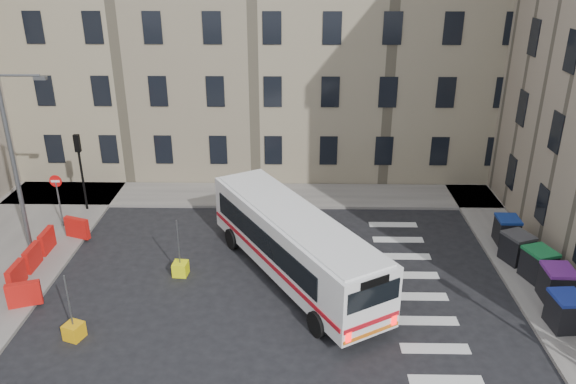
{
  "coord_description": "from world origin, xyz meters",
  "views": [
    {
      "loc": [
        -0.83,
        -20.26,
        12.77
      ],
      "look_at": [
        -1.26,
        2.34,
        3.0
      ],
      "focal_mm": 35.0,
      "sensor_mm": 36.0,
      "label": 1
    }
  ],
  "objects_px": {
    "wheelie_bin_b": "(556,284)",
    "bollard_chevron": "(74,331)",
    "bus": "(293,242)",
    "wheelie_bin_c": "(538,264)",
    "bollard_yellow": "(181,269)",
    "wheelie_bin_e": "(507,230)",
    "wheelie_bin_d": "(517,247)",
    "streetlamp": "(14,164)",
    "wheelie_bin_a": "(565,311)"
  },
  "relations": [
    {
      "from": "streetlamp",
      "to": "wheelie_bin_c",
      "type": "distance_m",
      "value": 22.52
    },
    {
      "from": "wheelie_bin_e",
      "to": "wheelie_bin_a",
      "type": "bearing_deg",
      "value": -88.91
    },
    {
      "from": "wheelie_bin_e",
      "to": "bollard_chevron",
      "type": "bearing_deg",
      "value": -155.95
    },
    {
      "from": "wheelie_bin_d",
      "to": "streetlamp",
      "type": "bearing_deg",
      "value": 156.3
    },
    {
      "from": "wheelie_bin_d",
      "to": "wheelie_bin_e",
      "type": "bearing_deg",
      "value": 62.8
    },
    {
      "from": "wheelie_bin_b",
      "to": "bus",
      "type": "bearing_deg",
      "value": 172.9
    },
    {
      "from": "bus",
      "to": "wheelie_bin_b",
      "type": "height_order",
      "value": "bus"
    },
    {
      "from": "wheelie_bin_c",
      "to": "wheelie_bin_d",
      "type": "bearing_deg",
      "value": 86.58
    },
    {
      "from": "wheelie_bin_c",
      "to": "wheelie_bin_d",
      "type": "distance_m",
      "value": 1.48
    },
    {
      "from": "wheelie_bin_a",
      "to": "wheelie_bin_b",
      "type": "bearing_deg",
      "value": 72.24
    },
    {
      "from": "wheelie_bin_a",
      "to": "wheelie_bin_c",
      "type": "distance_m",
      "value": 3.31
    },
    {
      "from": "wheelie_bin_e",
      "to": "bollard_chevron",
      "type": "distance_m",
      "value": 19.12
    },
    {
      "from": "bollard_chevron",
      "to": "wheelie_bin_d",
      "type": "bearing_deg",
      "value": 17.45
    },
    {
      "from": "streetlamp",
      "to": "bus",
      "type": "height_order",
      "value": "streetlamp"
    },
    {
      "from": "bus",
      "to": "bollard_chevron",
      "type": "bearing_deg",
      "value": 177.94
    },
    {
      "from": "bus",
      "to": "wheelie_bin_c",
      "type": "xyz_separation_m",
      "value": [
        10.15,
        -0.12,
        -0.86
      ]
    },
    {
      "from": "wheelie_bin_e",
      "to": "bollard_yellow",
      "type": "relative_size",
      "value": 2.11
    },
    {
      "from": "wheelie_bin_b",
      "to": "wheelie_bin_e",
      "type": "height_order",
      "value": "wheelie_bin_b"
    },
    {
      "from": "wheelie_bin_c",
      "to": "wheelie_bin_e",
      "type": "xyz_separation_m",
      "value": [
        -0.24,
        3.15,
        -0.04
      ]
    },
    {
      "from": "bus",
      "to": "wheelie_bin_e",
      "type": "xyz_separation_m",
      "value": [
        9.91,
        3.03,
        -0.9
      ]
    },
    {
      "from": "bus",
      "to": "bollard_yellow",
      "type": "height_order",
      "value": "bus"
    },
    {
      "from": "streetlamp",
      "to": "bollard_yellow",
      "type": "distance_m",
      "value": 8.44
    },
    {
      "from": "bus",
      "to": "wheelie_bin_e",
      "type": "relative_size",
      "value": 8.26
    },
    {
      "from": "wheelie_bin_b",
      "to": "wheelie_bin_a",
      "type": "bearing_deg",
      "value": -101.34
    },
    {
      "from": "wheelie_bin_a",
      "to": "wheelie_bin_d",
      "type": "height_order",
      "value": "wheelie_bin_a"
    },
    {
      "from": "bus",
      "to": "wheelie_bin_a",
      "type": "distance_m",
      "value": 10.45
    },
    {
      "from": "wheelie_bin_a",
      "to": "bus",
      "type": "bearing_deg",
      "value": 156.47
    },
    {
      "from": "wheelie_bin_a",
      "to": "bollard_yellow",
      "type": "height_order",
      "value": "wheelie_bin_a"
    },
    {
      "from": "wheelie_bin_b",
      "to": "bollard_yellow",
      "type": "xyz_separation_m",
      "value": [
        -15.06,
        1.75,
        -0.55
      ]
    },
    {
      "from": "wheelie_bin_a",
      "to": "bollard_yellow",
      "type": "xyz_separation_m",
      "value": [
        -14.64,
        3.51,
        -0.52
      ]
    },
    {
      "from": "wheelie_bin_d",
      "to": "bus",
      "type": "bearing_deg",
      "value": 165.32
    },
    {
      "from": "wheelie_bin_d",
      "to": "bollard_chevron",
      "type": "xyz_separation_m",
      "value": [
        -17.54,
        -5.51,
        -0.51
      ]
    },
    {
      "from": "wheelie_bin_d",
      "to": "wheelie_bin_e",
      "type": "height_order",
      "value": "wheelie_bin_d"
    },
    {
      "from": "wheelie_bin_d",
      "to": "wheelie_bin_e",
      "type": "relative_size",
      "value": 1.18
    },
    {
      "from": "bus",
      "to": "wheelie_bin_c",
      "type": "bearing_deg",
      "value": -31.18
    },
    {
      "from": "wheelie_bin_c",
      "to": "bollard_yellow",
      "type": "height_order",
      "value": "wheelie_bin_c"
    },
    {
      "from": "wheelie_bin_a",
      "to": "bollard_yellow",
      "type": "relative_size",
      "value": 2.2
    },
    {
      "from": "wheelie_bin_a",
      "to": "wheelie_bin_d",
      "type": "bearing_deg",
      "value": 86.44
    },
    {
      "from": "bus",
      "to": "wheelie_bin_d",
      "type": "relative_size",
      "value": 7.0
    },
    {
      "from": "wheelie_bin_d",
      "to": "wheelie_bin_c",
      "type": "bearing_deg",
      "value": -97.19
    },
    {
      "from": "wheelie_bin_a",
      "to": "wheelie_bin_c",
      "type": "xyz_separation_m",
      "value": [
        0.32,
        3.29,
        0.01
      ]
    },
    {
      "from": "streetlamp",
      "to": "bollard_yellow",
      "type": "bearing_deg",
      "value": -13.57
    },
    {
      "from": "wheelie_bin_b",
      "to": "bollard_chevron",
      "type": "distance_m",
      "value": 18.22
    },
    {
      "from": "wheelie_bin_c",
      "to": "bollard_chevron",
      "type": "height_order",
      "value": "wheelie_bin_c"
    },
    {
      "from": "wheelie_bin_c",
      "to": "bollard_yellow",
      "type": "xyz_separation_m",
      "value": [
        -14.96,
        0.22,
        -0.52
      ]
    },
    {
      "from": "wheelie_bin_a",
      "to": "wheelie_bin_b",
      "type": "distance_m",
      "value": 1.82
    },
    {
      "from": "wheelie_bin_e",
      "to": "streetlamp",
      "type": "bearing_deg",
      "value": -175.1
    },
    {
      "from": "bollard_yellow",
      "to": "bollard_chevron",
      "type": "bearing_deg",
      "value": -124.54
    },
    {
      "from": "wheelie_bin_e",
      "to": "bollard_yellow",
      "type": "xyz_separation_m",
      "value": [
        -14.72,
        -2.93,
        -0.49
      ]
    },
    {
      "from": "wheelie_bin_b",
      "to": "wheelie_bin_c",
      "type": "relative_size",
      "value": 0.94
    }
  ]
}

